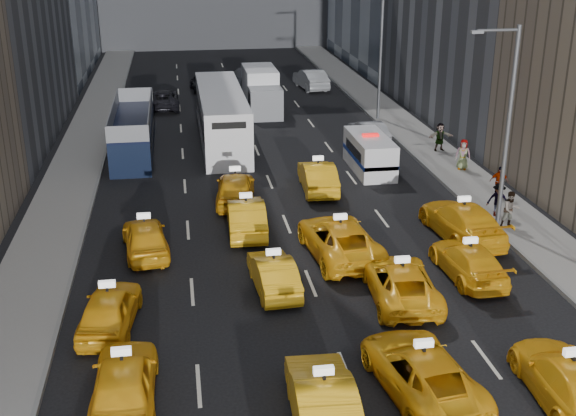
# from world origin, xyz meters

# --- Properties ---
(ground) EXTENTS (160.00, 160.00, 0.00)m
(ground) POSITION_xyz_m (0.00, 0.00, 0.00)
(ground) COLOR black
(ground) RESTS_ON ground
(sidewalk_west) EXTENTS (3.00, 90.00, 0.15)m
(sidewalk_west) POSITION_xyz_m (-10.50, 25.00, 0.07)
(sidewalk_west) COLOR gray
(sidewalk_west) RESTS_ON ground
(sidewalk_east) EXTENTS (3.00, 90.00, 0.15)m
(sidewalk_east) POSITION_xyz_m (10.50, 25.00, 0.07)
(sidewalk_east) COLOR gray
(sidewalk_east) RESTS_ON ground
(curb_west) EXTENTS (0.15, 90.00, 0.18)m
(curb_west) POSITION_xyz_m (-9.05, 25.00, 0.09)
(curb_west) COLOR slate
(curb_west) RESTS_ON ground
(curb_east) EXTENTS (0.15, 90.00, 0.18)m
(curb_east) POSITION_xyz_m (9.05, 25.00, 0.09)
(curb_east) COLOR slate
(curb_east) RESTS_ON ground
(streetlight_near) EXTENTS (2.15, 0.22, 9.00)m
(streetlight_near) POSITION_xyz_m (9.18, 12.00, 4.92)
(streetlight_near) COLOR #595B60
(streetlight_near) RESTS_ON ground
(streetlight_far) EXTENTS (2.15, 0.22, 9.00)m
(streetlight_far) POSITION_xyz_m (9.18, 32.00, 4.92)
(streetlight_far) COLOR #595B60
(streetlight_far) RESTS_ON ground
(taxi_4) EXTENTS (1.87, 4.50, 1.52)m
(taxi_4) POSITION_xyz_m (-6.57, 1.41, 0.76)
(taxi_4) COLOR #FEB115
(taxi_4) RESTS_ON ground
(taxi_5) EXTENTS (1.83, 4.74, 1.54)m
(taxi_5) POSITION_xyz_m (-1.24, -0.39, 0.77)
(taxi_5) COLOR #FEB115
(taxi_5) RESTS_ON ground
(taxi_6) EXTENTS (2.94, 5.29, 1.40)m
(taxi_6) POSITION_xyz_m (1.90, 0.71, 0.70)
(taxi_6) COLOR #FEB115
(taxi_6) RESTS_ON ground
(taxi_7) EXTENTS (2.29, 5.04, 1.43)m
(taxi_7) POSITION_xyz_m (5.84, -0.42, 0.72)
(taxi_7) COLOR #FEB115
(taxi_7) RESTS_ON ground
(taxi_8) EXTENTS (2.20, 4.38, 1.43)m
(taxi_8) POSITION_xyz_m (-7.30, 5.80, 0.72)
(taxi_8) COLOR #FEB115
(taxi_8) RESTS_ON ground
(taxi_9) EXTENTS (1.66, 4.11, 1.33)m
(taxi_9) POSITION_xyz_m (-1.46, 7.71, 0.66)
(taxi_9) COLOR #FEB115
(taxi_9) RESTS_ON ground
(taxi_10) EXTENTS (2.63, 5.07, 1.37)m
(taxi_10) POSITION_xyz_m (3.00, 6.26, 0.68)
(taxi_10) COLOR #FEB115
(taxi_10) RESTS_ON ground
(taxi_11) EXTENTS (2.00, 4.61, 1.32)m
(taxi_11) POSITION_xyz_m (6.12, 7.61, 0.66)
(taxi_11) COLOR #FEB115
(taxi_11) RESTS_ON ground
(taxi_12) EXTENTS (2.25, 4.48, 1.46)m
(taxi_12) POSITION_xyz_m (-6.27, 11.74, 0.73)
(taxi_12) COLOR #FEB115
(taxi_12) RESTS_ON ground
(taxi_13) EXTENTS (1.77, 4.66, 1.52)m
(taxi_13) POSITION_xyz_m (-1.91, 13.39, 0.76)
(taxi_13) COLOR #FEB115
(taxi_13) RESTS_ON ground
(taxi_14) EXTENTS (3.02, 5.72, 1.53)m
(taxi_14) POSITION_xyz_m (1.62, 10.24, 0.77)
(taxi_14) COLOR #FEB115
(taxi_14) RESTS_ON ground
(taxi_15) EXTENTS (2.59, 5.62, 1.59)m
(taxi_15) POSITION_xyz_m (7.31, 11.28, 0.80)
(taxi_15) COLOR #FEB115
(taxi_15) RESTS_ON ground
(taxi_16) EXTENTS (2.35, 4.79, 1.57)m
(taxi_16) POSITION_xyz_m (-2.06, 17.06, 0.79)
(taxi_16) COLOR #FEB115
(taxi_16) RESTS_ON ground
(taxi_17) EXTENTS (1.84, 4.69, 1.52)m
(taxi_17) POSITION_xyz_m (2.29, 18.28, 0.76)
(taxi_17) COLOR #FEB115
(taxi_17) RESTS_ON ground
(nypd_van) EXTENTS (2.25, 5.04, 2.11)m
(nypd_van) POSITION_xyz_m (5.78, 21.11, 0.95)
(nypd_van) COLOR white
(nypd_van) RESTS_ON ground
(double_decker) EXTENTS (3.10, 10.12, 2.90)m
(double_decker) POSITION_xyz_m (-7.36, 26.65, 1.43)
(double_decker) COLOR black
(double_decker) RESTS_ON ground
(city_bus) EXTENTS (4.19, 13.02, 3.31)m
(city_bus) POSITION_xyz_m (-1.95, 28.16, 1.64)
(city_bus) COLOR white
(city_bus) RESTS_ON ground
(box_truck) EXTENTS (2.43, 6.76, 3.07)m
(box_truck) POSITION_xyz_m (1.54, 36.09, 1.51)
(box_truck) COLOR white
(box_truck) RESTS_ON ground
(misc_car_0) EXTENTS (1.86, 4.37, 1.40)m
(misc_car_0) POSITION_xyz_m (7.20, 26.59, 0.70)
(misc_car_0) COLOR #95969C
(misc_car_0) RESTS_ON ground
(misc_car_1) EXTENTS (2.47, 5.12, 1.41)m
(misc_car_1) POSITION_xyz_m (-5.71, 38.09, 0.70)
(misc_car_1) COLOR black
(misc_car_1) RESTS_ON ground
(misc_car_2) EXTENTS (2.65, 5.59, 1.57)m
(misc_car_2) POSITION_xyz_m (1.37, 45.76, 0.79)
(misc_car_2) COLOR gray
(misc_car_2) RESTS_ON ground
(misc_car_3) EXTENTS (2.08, 4.27, 1.40)m
(misc_car_3) POSITION_xyz_m (-2.53, 44.01, 0.70)
(misc_car_3) COLOR black
(misc_car_3) RESTS_ON ground
(misc_car_4) EXTENTS (2.41, 5.26, 1.67)m
(misc_car_4) POSITION_xyz_m (6.62, 43.43, 0.84)
(misc_car_4) COLOR #95989C
(misc_car_4) RESTS_ON ground
(pedestrian_1) EXTENTS (0.83, 0.48, 1.68)m
(pedestrian_1) POSITION_xyz_m (9.75, 11.76, 0.99)
(pedestrian_1) COLOR gray
(pedestrian_1) RESTS_ON sidewalk_east
(pedestrian_2) EXTENTS (1.11, 0.70, 1.59)m
(pedestrian_2) POSITION_xyz_m (9.78, 13.13, 0.95)
(pedestrian_2) COLOR gray
(pedestrian_2) RESTS_ON sidewalk_east
(pedestrian_3) EXTENTS (1.00, 0.67, 1.57)m
(pedestrian_3) POSITION_xyz_m (10.92, 15.57, 0.94)
(pedestrian_3) COLOR gray
(pedestrian_3) RESTS_ON sidewalk_east
(pedestrian_4) EXTENTS (0.95, 0.76, 1.71)m
(pedestrian_4) POSITION_xyz_m (10.83, 20.08, 1.00)
(pedestrian_4) COLOR gray
(pedestrian_4) RESTS_ON sidewalk_east
(pedestrian_5) EXTENTS (1.61, 0.61, 1.69)m
(pedestrian_5) POSITION_xyz_m (10.83, 23.75, 1.00)
(pedestrian_5) COLOR gray
(pedestrian_5) RESTS_ON sidewalk_east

